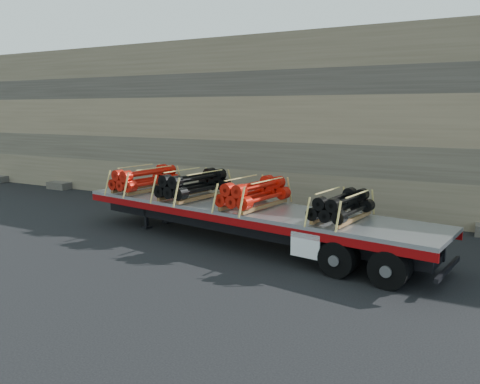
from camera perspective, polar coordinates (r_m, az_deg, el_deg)
The scene contains 7 objects.
ground at distance 14.37m, azimuth -0.36°, elevation -6.43°, with size 120.00×120.00×0.00m, color black.
rock_wall at distance 19.76m, azimuth 8.64°, elevation 8.25°, with size 44.00×3.00×7.00m, color #7A6B54.
trailer at distance 14.35m, azimuth 0.49°, elevation -4.00°, with size 11.88×2.28×1.19m, color #AFB1B7, non-canonical shape.
bundle_front at distance 17.07m, azimuth -11.47°, elevation 1.51°, with size 1.17×2.35×0.83m, color #BB1509, non-canonical shape.
bundle_midfront at distance 15.42m, azimuth -5.64°, elevation 0.82°, with size 1.22×2.44×0.86m, color black, non-canonical shape.
bundle_midrear at distance 13.93m, azimuth 1.73°, elevation -0.21°, with size 1.15×2.31×0.82m, color #BB1509, non-canonical shape.
bundle_rear at distance 12.57m, azimuth 12.31°, elevation -1.78°, with size 1.02×2.04×0.72m, color black, non-canonical shape.
Camera 1 is at (6.50, -12.15, 4.07)m, focal length 35.00 mm.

